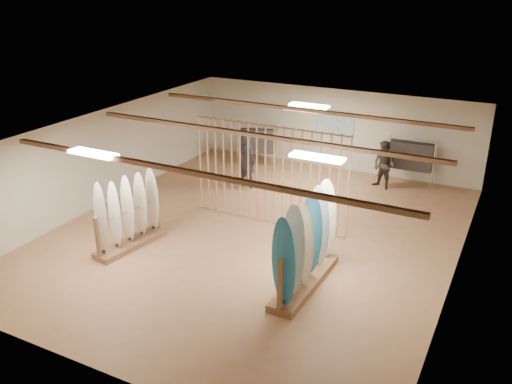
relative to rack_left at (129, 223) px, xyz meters
The scene contains 16 objects.
floor 3.31m from the rack_left, 39.87° to the left, with size 12.00×12.00×0.00m, color #AE7B54.
ceiling 3.89m from the rack_left, 39.87° to the left, with size 12.00×12.00×0.00m, color gray.
wall_back 8.49m from the rack_left, 72.86° to the left, with size 12.00×12.00×0.00m, color beige.
wall_front 4.70m from the rack_left, 57.53° to the right, with size 12.00×12.00×0.00m, color beige.
wall_left 3.34m from the rack_left, 140.30° to the left, with size 12.00×12.00×0.00m, color beige.
wall_right 7.81m from the rack_left, 15.53° to the left, with size 12.00×12.00×0.00m, color beige.
ceiling_slats 3.85m from the rack_left, 39.87° to the left, with size 9.50×6.12×0.10m, color #8C6040.
light_panels 3.86m from the rack_left, 39.87° to the left, with size 1.20×0.35×0.06m, color white.
bamboo_partition 3.88m from the rack_left, 49.14° to the left, with size 4.45×0.05×2.78m.
poster 8.49m from the rack_left, 72.82° to the left, with size 1.40×0.03×0.90m, color #3596BB.
rack_left is the anchor object (origin of this frame).
rack_right 4.63m from the rack_left, ahead, with size 0.63×2.70×2.17m.
clothing_rack_a 6.90m from the rack_left, 89.32° to the left, with size 1.31×0.80×1.47m.
clothing_rack_b 9.17m from the rack_left, 54.73° to the left, with size 1.46×0.41×1.57m.
shopper_a 5.04m from the rack_left, 82.46° to the left, with size 0.74×0.50×2.02m, color #222229.
shopper_b 8.28m from the rack_left, 56.26° to the left, with size 0.85×0.67×1.77m, color #352F29.
Camera 1 is at (5.89, -11.49, 6.43)m, focal length 38.00 mm.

